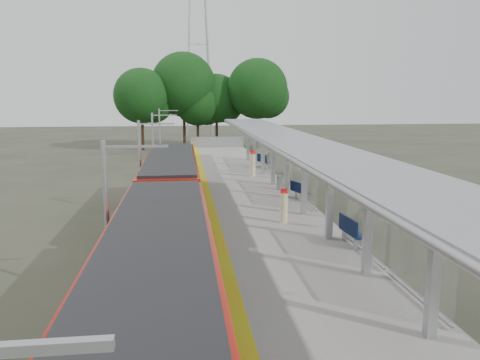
% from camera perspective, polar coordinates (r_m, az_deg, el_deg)
% --- Properties ---
extents(trackbed, '(3.00, 70.00, 0.24)m').
position_cam_1_polar(trackbed, '(28.64, -8.11, -3.28)').
color(trackbed, '#59544C').
rests_on(trackbed, ground).
extents(platform, '(6.00, 50.00, 1.00)m').
position_cam_1_polar(platform, '(28.80, 0.86, -2.32)').
color(platform, gray).
rests_on(platform, ground).
extents(tactile_strip, '(0.60, 50.00, 0.02)m').
position_cam_1_polar(tactile_strip, '(28.47, -4.23, -1.45)').
color(tactile_strip, gold).
rests_on(tactile_strip, platform).
extents(end_fence, '(6.00, 0.10, 1.20)m').
position_cam_1_polar(end_fence, '(53.19, -2.80, 4.66)').
color(end_fence, '#9EA0A5').
rests_on(end_fence, platform).
extents(train, '(2.74, 27.60, 3.62)m').
position_cam_1_polar(train, '(18.59, -8.81, -4.58)').
color(train, black).
rests_on(train, ground).
extents(canopy, '(3.27, 38.00, 3.66)m').
position_cam_1_polar(canopy, '(24.78, 5.78, 4.24)').
color(canopy, '#9EA0A5').
rests_on(canopy, platform).
extents(pylon, '(8.00, 4.00, 38.00)m').
position_cam_1_polar(pylon, '(81.82, -5.17, 18.81)').
color(pylon, '#9EA0A5').
rests_on(pylon, ground).
extents(tree_cluster, '(21.95, 9.76, 12.32)m').
position_cam_1_polar(tree_cluster, '(61.28, -4.68, 10.67)').
color(tree_cluster, '#382316').
rests_on(tree_cluster, ground).
extents(catenary_masts, '(2.08, 48.16, 5.40)m').
position_cam_1_polar(catenary_masts, '(27.23, -11.91, 1.88)').
color(catenary_masts, '#9EA0A5').
rests_on(catenary_masts, ground).
extents(bench_near, '(0.62, 1.66, 1.11)m').
position_cam_1_polar(bench_near, '(18.86, 13.36, -5.99)').
color(bench_near, '#0E1C47').
rests_on(bench_near, platform).
extents(bench_mid, '(0.90, 1.48, 0.97)m').
position_cam_1_polar(bench_mid, '(26.58, 7.23, -1.24)').
color(bench_mid, '#0E1C47').
rests_on(bench_mid, platform).
extents(bench_far, '(1.01, 1.65, 1.08)m').
position_cam_1_polar(bench_far, '(37.95, 2.88, 2.37)').
color(bench_far, '#0E1C47').
rests_on(bench_far, platform).
extents(info_pillar_near, '(0.36, 0.36, 1.61)m').
position_cam_1_polar(info_pillar_near, '(21.52, 5.35, -3.42)').
color(info_pillar_near, beige).
rests_on(info_pillar_near, platform).
extents(info_pillar_far, '(0.43, 0.43, 1.90)m').
position_cam_1_polar(info_pillar_far, '(33.79, 1.54, 1.83)').
color(info_pillar_far, beige).
rests_on(info_pillar_far, platform).
extents(litter_bin, '(0.55, 0.55, 0.86)m').
position_cam_1_polar(litter_bin, '(29.21, 4.88, -0.32)').
color(litter_bin, '#9EA0A5').
rests_on(litter_bin, platform).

